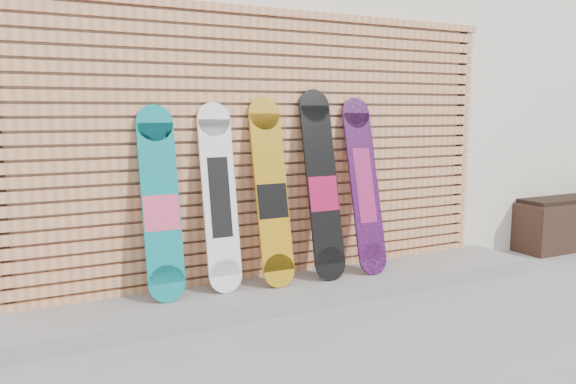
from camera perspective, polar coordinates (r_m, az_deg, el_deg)
name	(u,v)px	position (r m, az deg, el deg)	size (l,w,h in m)	color
ground	(352,323)	(4.11, 6.56, -13.05)	(80.00, 80.00, 0.00)	gray
building	(235,86)	(7.20, -5.39, 10.67)	(12.00, 5.00, 3.60)	silver
concrete_step	(290,290)	(4.57, 0.24, -9.97)	(4.60, 0.70, 0.12)	gray
slat_wall	(274,146)	(4.62, -1.39, 4.74)	(4.26, 0.08, 2.29)	tan
planter_box	(562,222)	(6.87, 26.07, -2.80)	(1.25, 0.52, 0.56)	black
snowboard_0	(161,204)	(4.17, -12.80, -1.24)	(0.27, 0.29, 1.42)	#0D7B81
snowboard_1	(219,197)	(4.30, -6.98, -0.55)	(0.26, 0.28, 1.44)	white
snowboard_2	(271,193)	(4.42, -1.69, -0.10)	(0.27, 0.34, 1.48)	#B07D12
snowboard_3	(322,186)	(4.61, 3.50, 0.66)	(0.28, 0.37, 1.55)	black
snowboard_4	(364,185)	(4.83, 7.75, 0.69)	(0.27, 0.38, 1.49)	black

